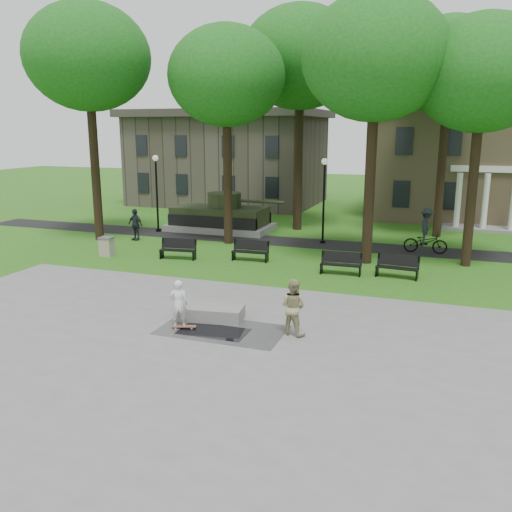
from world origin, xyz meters
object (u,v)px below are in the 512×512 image
at_px(cyclist, 426,235).
at_px(park_bench_0, 179,248).
at_px(trash_bin, 107,246).
at_px(skateboarder, 179,304).
at_px(friend_watching, 293,307).
at_px(concrete_block, 211,313).

bearing_deg(cyclist, park_bench_0, 115.09).
height_order(cyclist, trash_bin, cyclist).
distance_m(skateboarder, trash_bin, 11.45).
distance_m(skateboarder, friend_watching, 3.68).
height_order(park_bench_0, trash_bin, park_bench_0).
height_order(friend_watching, park_bench_0, friend_watching).
distance_m(concrete_block, skateboarder, 1.35).
xyz_separation_m(cyclist, trash_bin, (-15.19, -6.07, -0.47)).
bearing_deg(skateboarder, park_bench_0, -84.81).
bearing_deg(friend_watching, park_bench_0, -29.37).
relative_size(concrete_block, friend_watching, 1.22).
bearing_deg(park_bench_0, concrete_block, -63.31).
bearing_deg(skateboarder, concrete_block, -143.66).
distance_m(friend_watching, park_bench_0, 11.33).
xyz_separation_m(skateboarder, friend_watching, (3.62, 0.65, 0.10)).
relative_size(park_bench_0, trash_bin, 1.92).
bearing_deg(trash_bin, concrete_block, -37.91).
relative_size(friend_watching, trash_bin, 1.87).
distance_m(concrete_block, friend_watching, 3.09).
height_order(cyclist, park_bench_0, cyclist).
relative_size(cyclist, trash_bin, 2.45).
height_order(friend_watching, cyclist, cyclist).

